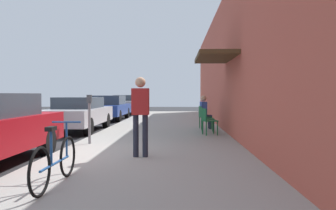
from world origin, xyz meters
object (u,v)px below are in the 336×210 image
at_px(cafe_chair_2, 203,116).
at_px(parked_car_2, 109,107).
at_px(cafe_chair_0, 208,120).
at_px(parked_car_1, 78,113).
at_px(parking_meter, 89,115).
at_px(seated_patron_2, 205,111).
at_px(cafe_chair_1, 206,118).
at_px(bicycle_0, 55,161).
at_px(pedestrian_standing, 140,110).
at_px(parked_car_3, 126,104).

bearing_deg(cafe_chair_2, parked_car_2, 130.86).
bearing_deg(cafe_chair_0, parked_car_1, 158.46).
bearing_deg(parking_meter, seated_patron_2, 48.78).
xyz_separation_m(cafe_chair_1, cafe_chair_2, (0.00, 1.05, 0.00)).
bearing_deg(bicycle_0, parked_car_1, 105.29).
bearing_deg(parked_car_2, seated_patron_2, -48.75).
xyz_separation_m(parked_car_1, cafe_chair_0, (4.89, -1.93, -0.08)).
relative_size(parking_meter, pedestrian_standing, 0.78).
height_order(parked_car_3, seated_patron_2, seated_patron_2).
bearing_deg(parking_meter, cafe_chair_1, 40.18).
bearing_deg(parked_car_1, parked_car_3, 90.00).
xyz_separation_m(parked_car_1, pedestrian_standing, (3.14, -5.71, 0.42)).
xyz_separation_m(parked_car_1, bicycle_0, (2.16, -7.92, -0.23)).
bearing_deg(parked_car_1, parking_meter, -68.57).
bearing_deg(parked_car_1, pedestrian_standing, -61.18).
relative_size(parking_meter, bicycle_0, 0.77).
height_order(cafe_chair_1, pedestrian_standing, pedestrian_standing).
bearing_deg(cafe_chair_0, bicycle_0, -114.50).
relative_size(parked_car_1, cafe_chair_1, 5.06).
xyz_separation_m(parked_car_1, parking_meter, (1.55, -3.95, 0.18)).
height_order(parked_car_2, parked_car_3, parked_car_3).
xyz_separation_m(bicycle_0, pedestrian_standing, (0.98, 2.21, 0.64)).
height_order(cafe_chair_0, seated_patron_2, seated_patron_2).
xyz_separation_m(parked_car_2, pedestrian_standing, (3.14, -11.29, 0.41)).
bearing_deg(pedestrian_standing, bicycle_0, -113.85).
xyz_separation_m(seated_patron_2, pedestrian_standing, (-1.81, -5.64, 0.30)).
distance_m(seated_patron_2, pedestrian_standing, 5.93).
height_order(cafe_chair_1, seated_patron_2, seated_patron_2).
height_order(parked_car_1, pedestrian_standing, pedestrian_standing).
height_order(parked_car_1, parked_car_2, parked_car_2).
bearing_deg(pedestrian_standing, cafe_chair_1, 69.10).
xyz_separation_m(bicycle_0, seated_patron_2, (2.79, 7.85, 0.34)).
xyz_separation_m(cafe_chair_1, seated_patron_2, (0.06, 1.06, 0.19)).
distance_m(parking_meter, pedestrian_standing, 2.38).
relative_size(parked_car_3, cafe_chair_1, 5.06).
bearing_deg(parked_car_2, cafe_chair_2, -49.14).
relative_size(parked_car_3, pedestrian_standing, 2.59).
bearing_deg(cafe_chair_1, parking_meter, -139.82).
bearing_deg(parking_meter, pedestrian_standing, -47.88).
xyz_separation_m(parked_car_3, cafe_chair_2, (4.89, -11.26, -0.11)).
relative_size(cafe_chair_2, pedestrian_standing, 0.51).
bearing_deg(parked_car_3, parked_car_1, -90.00).
bearing_deg(seated_patron_2, parked_car_1, 179.23).
distance_m(parked_car_2, cafe_chair_0, 8.97).
xyz_separation_m(parked_car_2, cafe_chair_0, (4.89, -7.51, -0.09)).
bearing_deg(cafe_chair_2, bicycle_0, -109.17).
relative_size(cafe_chair_0, pedestrian_standing, 0.51).
distance_m(cafe_chair_1, seated_patron_2, 1.08).
bearing_deg(cafe_chair_0, cafe_chair_2, 90.06).
distance_m(parked_car_3, cafe_chair_0, 14.00).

